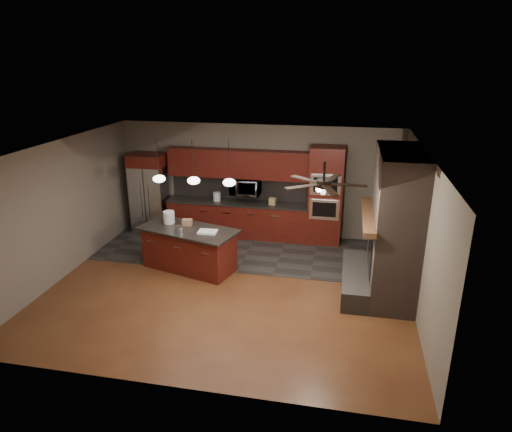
% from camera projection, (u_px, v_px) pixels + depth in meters
% --- Properties ---
extents(ground, '(7.00, 7.00, 0.00)m').
position_uv_depth(ground, '(230.00, 286.00, 9.15)').
color(ground, brown).
rests_on(ground, ground).
extents(ceiling, '(7.00, 6.00, 0.02)m').
position_uv_depth(ceiling, '(227.00, 148.00, 8.21)').
color(ceiling, white).
rests_on(ceiling, back_wall).
extents(back_wall, '(7.00, 0.02, 2.80)m').
position_uv_depth(back_wall, '(258.00, 181.00, 11.45)').
color(back_wall, '#6F6458').
rests_on(back_wall, ground).
extents(right_wall, '(0.02, 6.00, 2.80)m').
position_uv_depth(right_wall, '(420.00, 234.00, 8.03)').
color(right_wall, '#6F6458').
rests_on(right_wall, ground).
extents(left_wall, '(0.02, 6.00, 2.80)m').
position_uv_depth(left_wall, '(63.00, 209.00, 9.33)').
color(left_wall, '#6F6458').
rests_on(left_wall, ground).
extents(slate_tile_patch, '(7.00, 2.40, 0.01)m').
position_uv_depth(slate_tile_patch, '(249.00, 250.00, 10.81)').
color(slate_tile_patch, '#312F2C').
rests_on(slate_tile_patch, ground).
extents(fireplace_column, '(1.30, 2.10, 2.80)m').
position_uv_depth(fireplace_column, '(391.00, 230.00, 8.52)').
color(fireplace_column, brown).
rests_on(fireplace_column, ground).
extents(back_cabinetry, '(3.59, 0.64, 2.20)m').
position_uv_depth(back_cabinetry, '(238.00, 202.00, 11.47)').
color(back_cabinetry, '#551D0F').
rests_on(back_cabinetry, ground).
extents(oven_tower, '(0.80, 0.63, 2.38)m').
position_uv_depth(oven_tower, '(325.00, 196.00, 10.92)').
color(oven_tower, '#551D0F').
rests_on(oven_tower, ground).
extents(microwave, '(0.73, 0.41, 0.50)m').
position_uv_depth(microwave, '(246.00, 186.00, 11.30)').
color(microwave, silver).
rests_on(microwave, back_cabinetry).
extents(refrigerator, '(0.87, 0.75, 2.04)m').
position_uv_depth(refrigerator, '(150.00, 193.00, 11.74)').
color(refrigerator, silver).
rests_on(refrigerator, ground).
extents(kitchen_island, '(2.26, 1.49, 0.92)m').
position_uv_depth(kitchen_island, '(189.00, 248.00, 9.77)').
color(kitchen_island, '#551D0F').
rests_on(kitchen_island, ground).
extents(white_bucket, '(0.25, 0.25, 0.27)m').
position_uv_depth(white_bucket, '(169.00, 217.00, 9.90)').
color(white_bucket, silver).
rests_on(white_bucket, kitchen_island).
extents(paint_can, '(0.21, 0.21, 0.12)m').
position_uv_depth(paint_can, '(179.00, 229.00, 9.43)').
color(paint_can, '#B9BABF').
rests_on(paint_can, kitchen_island).
extents(paint_tray, '(0.39, 0.28, 0.04)m').
position_uv_depth(paint_tray, '(208.00, 232.00, 9.40)').
color(paint_tray, white).
rests_on(paint_tray, kitchen_island).
extents(cardboard_box, '(0.23, 0.18, 0.13)m').
position_uv_depth(cardboard_box, '(187.00, 222.00, 9.79)').
color(cardboard_box, '#996C4F').
rests_on(cardboard_box, kitchen_island).
extents(counter_bucket, '(0.23, 0.23, 0.22)m').
position_uv_depth(counter_bucket, '(217.00, 197.00, 11.49)').
color(counter_bucket, silver).
rests_on(counter_bucket, back_cabinetry).
extents(counter_box, '(0.18, 0.15, 0.18)m').
position_uv_depth(counter_box, '(273.00, 201.00, 11.19)').
color(counter_box, '#A48B55').
rests_on(counter_box, back_cabinetry).
extents(pendant_left, '(0.26, 0.26, 0.92)m').
position_uv_depth(pendant_left, '(159.00, 179.00, 9.44)').
color(pendant_left, black).
rests_on(pendant_left, ceiling).
extents(pendant_center, '(0.26, 0.26, 0.92)m').
position_uv_depth(pendant_center, '(194.00, 180.00, 9.30)').
color(pendant_center, black).
rests_on(pendant_center, ceiling).
extents(pendant_right, '(0.26, 0.26, 0.92)m').
position_uv_depth(pendant_right, '(229.00, 182.00, 9.16)').
color(pendant_right, black).
rests_on(pendant_right, ceiling).
extents(ceiling_fan, '(1.27, 1.33, 0.41)m').
position_uv_depth(ceiling_fan, '(324.00, 183.00, 7.25)').
color(ceiling_fan, black).
rests_on(ceiling_fan, ceiling).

